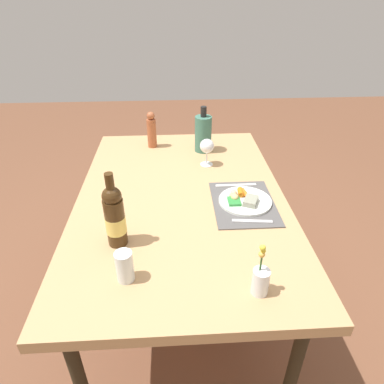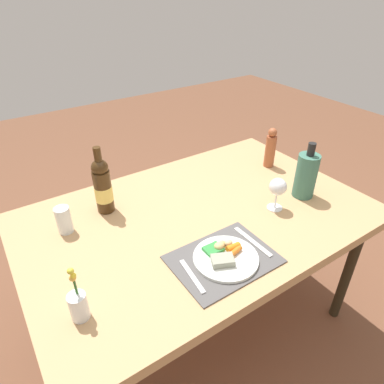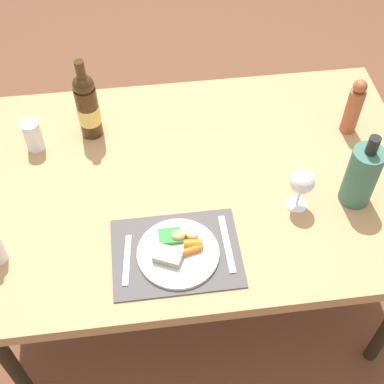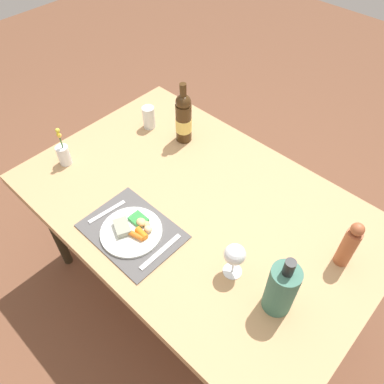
{
  "view_description": "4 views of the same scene",
  "coord_description": "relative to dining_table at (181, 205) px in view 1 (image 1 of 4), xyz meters",
  "views": [
    {
      "loc": [
        -1.39,
        0.03,
        1.62
      ],
      "look_at": [
        -0.03,
        -0.05,
        0.77
      ],
      "focal_mm": 31.71,
      "sensor_mm": 36.0,
      "label": 1
    },
    {
      "loc": [
        -0.71,
        -1.01,
        1.65
      ],
      "look_at": [
        -0.0,
        0.05,
        0.83
      ],
      "focal_mm": 31.83,
      "sensor_mm": 36.0,
      "label": 2
    },
    {
      "loc": [
        -0.15,
        -1.15,
        2.1
      ],
      "look_at": [
        -0.01,
        -0.08,
        0.76
      ],
      "focal_mm": 49.78,
      "sensor_mm": 36.0,
      "label": 3
    },
    {
      "loc": [
        0.69,
        -0.77,
        1.97
      ],
      "look_at": [
        -0.02,
        -0.02,
        0.81
      ],
      "focal_mm": 35.4,
      "sensor_mm": 36.0,
      "label": 4
    }
  ],
  "objects": [
    {
      "name": "water_tumbler",
      "position": [
        -0.53,
        0.21,
        0.11
      ],
      "size": [
        0.06,
        0.06,
        0.12
      ],
      "color": "silver",
      "rests_on": "dining_table"
    },
    {
      "name": "flower_vase",
      "position": [
        -0.62,
        -0.24,
        0.11
      ],
      "size": [
        0.06,
        0.06,
        0.2
      ],
      "color": "silver",
      "rests_on": "dining_table"
    },
    {
      "name": "dinner_plate",
      "position": [
        -0.08,
        -0.29,
        0.07
      ],
      "size": [
        0.25,
        0.25,
        0.04
      ],
      "color": "white",
      "rests_on": "placemat"
    },
    {
      "name": "pepper_mill",
      "position": [
        0.58,
        0.16,
        0.16
      ],
      "size": [
        0.06,
        0.06,
        0.22
      ],
      "color": "#A45432",
      "rests_on": "dining_table"
    },
    {
      "name": "knife",
      "position": [
        0.07,
        -0.28,
        0.06
      ],
      "size": [
        0.02,
        0.21,
        0.0
      ],
      "primitive_type": "cube",
      "rotation": [
        0.0,
        0.0,
        0.01
      ],
      "color": "silver",
      "rests_on": "placemat"
    },
    {
      "name": "wine_bottle",
      "position": [
        -0.33,
        0.26,
        0.18
      ],
      "size": [
        0.08,
        0.08,
        0.31
      ],
      "color": "#3F2812",
      "rests_on": "dining_table"
    },
    {
      "name": "placemat",
      "position": [
        -0.09,
        -0.29,
        0.06
      ],
      "size": [
        0.39,
        0.29,
        0.01
      ],
      "primitive_type": "cube",
      "color": "#52504F",
      "rests_on": "dining_table"
    },
    {
      "name": "wine_glass",
      "position": [
        0.32,
        -0.15,
        0.17
      ],
      "size": [
        0.08,
        0.08,
        0.15
      ],
      "color": "white",
      "rests_on": "dining_table"
    },
    {
      "name": "fork",
      "position": [
        -0.24,
        -0.3,
        0.06
      ],
      "size": [
        0.04,
        0.17,
        0.0
      ],
      "primitive_type": "cube",
      "rotation": [
        0.0,
        0.0,
        -0.11
      ],
      "color": "silver",
      "rests_on": "placemat"
    },
    {
      "name": "ground_plane",
      "position": [
        0.0,
        0.0,
        -0.68
      ],
      "size": [
        8.0,
        8.0,
        0.0
      ],
      "primitive_type": "plane",
      "color": "brown"
    },
    {
      "name": "dining_table",
      "position": [
        0.0,
        0.0,
        0.0
      ],
      "size": [
        1.53,
        1.0,
        0.74
      ],
      "color": "tan",
      "rests_on": "ground_plane"
    },
    {
      "name": "cooler_bottle",
      "position": [
        0.51,
        -0.15,
        0.17
      ],
      "size": [
        0.1,
        0.1,
        0.28
      ],
      "color": "#3D6F5D",
      "rests_on": "dining_table"
    }
  ]
}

